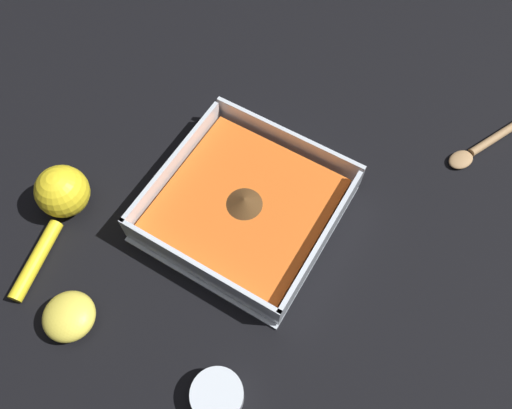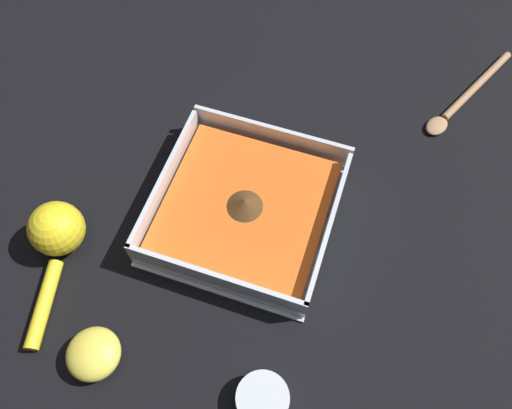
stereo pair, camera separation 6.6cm
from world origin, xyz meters
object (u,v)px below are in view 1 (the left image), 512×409
Objects in this scene: spice_bowl at (217,396)px; wooden_spoon at (499,135)px; square_dish at (246,206)px; lemon_half at (69,316)px; lemon_squeezer at (60,198)px.

wooden_spoon is (0.16, 0.52, -0.01)m from spice_bowl.
spice_bowl is 0.29× the size of wooden_spoon.
spice_bowl is (0.10, -0.22, -0.00)m from square_dish.
spice_bowl reaches higher than wooden_spoon.
spice_bowl is 0.95× the size of lemon_half.
square_dish is 1.12× the size of wooden_spoon.
lemon_squeezer reaches higher than spice_bowl.
wooden_spoon is (0.26, 0.30, -0.01)m from square_dish.
wooden_spoon is (0.47, 0.42, -0.03)m from lemon_squeezer.
lemon_half is (-0.20, -0.02, 0.01)m from spice_bowl.
lemon_squeezer is at bearing -149.92° from square_dish.
square_dish is at bearing 66.29° from lemon_half.
lemon_squeezer is 0.64m from wooden_spoon.
lemon_half is at bearing -8.22° from wooden_spoon.
wooden_spoon is at bearing 49.21° from square_dish.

